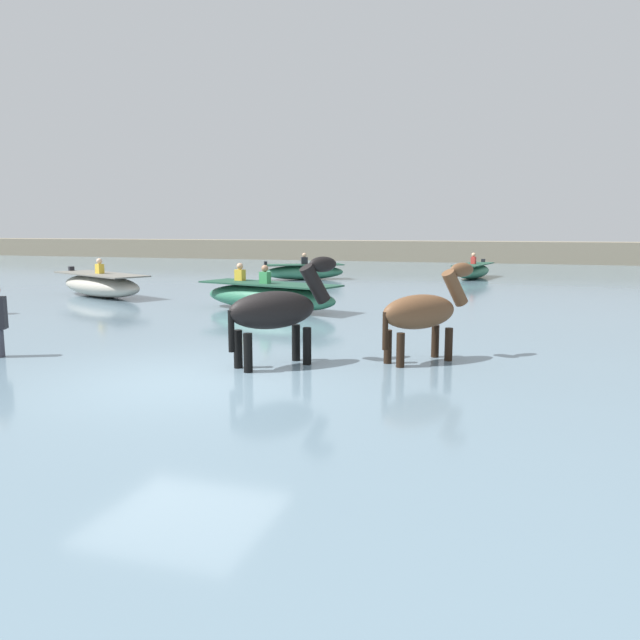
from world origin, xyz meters
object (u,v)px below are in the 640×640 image
(boat_mid_channel, at_px, (269,296))
(boat_distant_east, at_px, (473,271))
(horse_lead_black, at_px, (277,313))
(boat_distant_west, at_px, (304,272))
(horse_trailing_bay, at_px, (423,314))
(boat_far_inshore, at_px, (101,285))

(boat_mid_channel, xyz_separation_m, boat_distant_east, (4.41, 12.46, -0.05))
(boat_mid_channel, bearing_deg, horse_lead_black, -66.57)
(boat_distant_west, distance_m, boat_distant_east, 7.33)
(horse_trailing_bay, bearing_deg, horse_lead_black, -155.05)
(horse_lead_black, bearing_deg, boat_far_inshore, 139.81)
(boat_mid_channel, bearing_deg, boat_distant_west, 103.69)
(boat_far_inshore, xyz_separation_m, boat_mid_channel, (6.31, -1.46, -0.00))
(boat_far_inshore, bearing_deg, boat_distant_west, 63.97)
(horse_trailing_bay, xyz_separation_m, boat_distant_east, (-0.36, 17.58, -0.46))
(boat_mid_channel, relative_size, boat_distant_west, 1.23)
(boat_distant_west, bearing_deg, boat_distant_east, 22.96)
(boat_far_inshore, bearing_deg, horse_trailing_bay, -30.71)
(horse_lead_black, height_order, boat_distant_east, horse_lead_black)
(horse_trailing_bay, bearing_deg, boat_mid_channel, 132.96)
(horse_trailing_bay, xyz_separation_m, boat_far_inshore, (-11.08, 6.58, -0.40))
(horse_trailing_bay, bearing_deg, boat_far_inshore, 149.29)
(boat_distant_east, bearing_deg, boat_far_inshore, -134.28)
(boat_mid_channel, distance_m, boat_distant_west, 9.88)
(horse_lead_black, relative_size, boat_mid_channel, 0.49)
(boat_mid_channel, bearing_deg, boat_far_inshore, 166.95)
(horse_lead_black, bearing_deg, boat_distant_west, 107.61)
(horse_trailing_bay, distance_m, boat_distant_west, 16.35)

